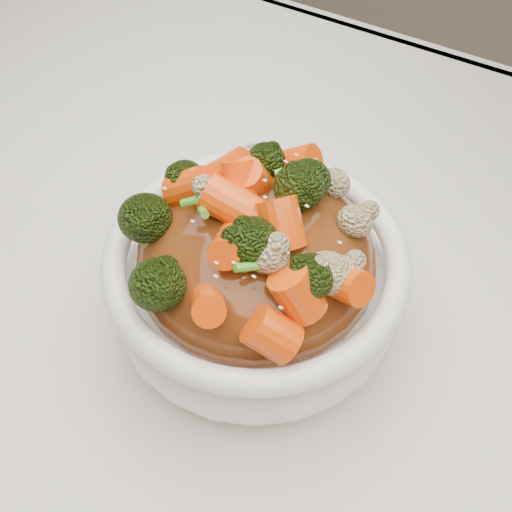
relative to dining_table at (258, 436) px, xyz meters
The scene contains 9 objects.
dining_table is the anchor object (origin of this frame).
tablecloth 0.35m from the dining_table, ahead, with size 1.20×0.80×0.04m, color silver.
bowl 0.42m from the dining_table, 60.88° to the right, with size 0.22×0.22×0.09m, color white, non-canonical shape.
sauce_base 0.45m from the dining_table, 60.88° to the right, with size 0.17×0.17×0.10m, color #59290F.
carrots 0.51m from the dining_table, 60.88° to the right, with size 0.17×0.17×0.05m, color #E84907, non-canonical shape.
broccoli 0.51m from the dining_table, 60.88° to the right, with size 0.17×0.17×0.04m, color black, non-canonical shape.
cauliflower 0.51m from the dining_table, 60.88° to the right, with size 0.17×0.17×0.04m, color tan, non-canonical shape.
scallions 0.51m from the dining_table, 60.88° to the right, with size 0.13×0.13×0.02m, color #409622, non-canonical shape.
sesame_seeds 0.51m from the dining_table, 60.88° to the right, with size 0.16×0.16×0.01m, color beige, non-canonical shape.
Camera 1 is at (0.17, -0.28, 1.16)m, focal length 42.00 mm.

